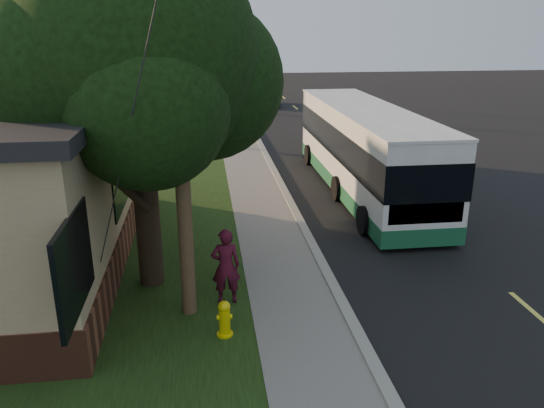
{
  "coord_description": "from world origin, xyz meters",
  "views": [
    {
      "loc": [
        -2.85,
        -9.07,
        5.85
      ],
      "look_at": [
        -1.19,
        3.64,
        1.5
      ],
      "focal_mm": 35.0,
      "sensor_mm": 36.0,
      "label": 1
    }
  ],
  "objects_px": {
    "fire_hydrant": "(225,319)",
    "skateboard_main": "(224,271)",
    "skateboarder": "(226,266)",
    "distant_car": "(269,97)",
    "bare_tree_far": "(199,81)",
    "bare_tree_near": "(189,103)",
    "utility_pole": "(177,94)",
    "leafy_tree": "(137,59)",
    "transit_bus": "(364,148)",
    "traffic_signal": "(243,61)"
  },
  "relations": [
    {
      "from": "fire_hydrant",
      "to": "skateboard_main",
      "type": "height_order",
      "value": "fire_hydrant"
    },
    {
      "from": "distant_car",
      "to": "transit_bus",
      "type": "bearing_deg",
      "value": -83.4
    },
    {
      "from": "utility_pole",
      "to": "distant_car",
      "type": "height_order",
      "value": "utility_pole"
    },
    {
      "from": "leafy_tree",
      "to": "bare_tree_near",
      "type": "height_order",
      "value": "leafy_tree"
    },
    {
      "from": "utility_pole",
      "to": "skateboard_main",
      "type": "distance_m",
      "value": 4.89
    },
    {
      "from": "fire_hydrant",
      "to": "utility_pole",
      "type": "relative_size",
      "value": 0.08
    },
    {
      "from": "leafy_tree",
      "to": "distant_car",
      "type": "bearing_deg",
      "value": 77.5
    },
    {
      "from": "skateboard_main",
      "to": "distant_car",
      "type": "distance_m",
      "value": 28.87
    },
    {
      "from": "fire_hydrant",
      "to": "skateboard_main",
      "type": "distance_m",
      "value": 2.75
    },
    {
      "from": "fire_hydrant",
      "to": "transit_bus",
      "type": "bearing_deg",
      "value": 58.86
    },
    {
      "from": "distant_car",
      "to": "fire_hydrant",
      "type": "bearing_deg",
      "value": -93.92
    },
    {
      "from": "bare_tree_near",
      "to": "skateboarder",
      "type": "distance_m",
      "value": 16.76
    },
    {
      "from": "fire_hydrant",
      "to": "bare_tree_near",
      "type": "bearing_deg",
      "value": 92.86
    },
    {
      "from": "transit_bus",
      "to": "skateboard_main",
      "type": "relative_size",
      "value": 12.46
    },
    {
      "from": "bare_tree_far",
      "to": "traffic_signal",
      "type": "bearing_deg",
      "value": 48.81
    },
    {
      "from": "fire_hydrant",
      "to": "utility_pole",
      "type": "xyz_separation_m",
      "value": [
        -0.71,
        0.99,
        4.2
      ]
    },
    {
      "from": "bare_tree_far",
      "to": "distant_car",
      "type": "bearing_deg",
      "value": 13.27
    },
    {
      "from": "leafy_tree",
      "to": "skateboard_main",
      "type": "bearing_deg",
      "value": 2.97
    },
    {
      "from": "fire_hydrant",
      "to": "transit_bus",
      "type": "distance_m",
      "value": 10.66
    },
    {
      "from": "leafy_tree",
      "to": "bare_tree_far",
      "type": "height_order",
      "value": "leafy_tree"
    },
    {
      "from": "bare_tree_near",
      "to": "distant_car",
      "type": "bearing_deg",
      "value": 66.8
    },
    {
      "from": "utility_pole",
      "to": "skateboarder",
      "type": "height_order",
      "value": "utility_pole"
    },
    {
      "from": "leafy_tree",
      "to": "bare_tree_near",
      "type": "distance_m",
      "value": 15.66
    },
    {
      "from": "transit_bus",
      "to": "skateboard_main",
      "type": "xyz_separation_m",
      "value": [
        -5.38,
        -6.33,
        -1.51
      ]
    },
    {
      "from": "transit_bus",
      "to": "skateboard_main",
      "type": "height_order",
      "value": "transit_bus"
    },
    {
      "from": "traffic_signal",
      "to": "transit_bus",
      "type": "bearing_deg",
      "value": -84.55
    },
    {
      "from": "utility_pole",
      "to": "skateboarder",
      "type": "distance_m",
      "value": 3.8
    },
    {
      "from": "skateboarder",
      "to": "distant_car",
      "type": "bearing_deg",
      "value": -101.58
    },
    {
      "from": "skateboard_main",
      "to": "fire_hydrant",
      "type": "bearing_deg",
      "value": -92.09
    },
    {
      "from": "bare_tree_far",
      "to": "distant_car",
      "type": "distance_m",
      "value": 5.47
    },
    {
      "from": "bare_tree_near",
      "to": "utility_pole",
      "type": "bearing_deg",
      "value": -89.34
    },
    {
      "from": "utility_pole",
      "to": "skateboard_main",
      "type": "xyz_separation_m",
      "value": [
        0.81,
        1.74,
        -4.5
      ]
    },
    {
      "from": "bare_tree_near",
      "to": "skateboard_main",
      "type": "relative_size",
      "value": 4.71
    },
    {
      "from": "skateboarder",
      "to": "skateboard_main",
      "type": "xyz_separation_m",
      "value": [
        0.0,
        1.42,
        -0.8
      ]
    },
    {
      "from": "fire_hydrant",
      "to": "bare_tree_far",
      "type": "distance_m",
      "value": 30.04
    },
    {
      "from": "skateboarder",
      "to": "skateboard_main",
      "type": "bearing_deg",
      "value": -92.71
    },
    {
      "from": "distant_car",
      "to": "utility_pole",
      "type": "bearing_deg",
      "value": -95.5
    },
    {
      "from": "leafy_tree",
      "to": "traffic_signal",
      "type": "xyz_separation_m",
      "value": [
        4.67,
        31.35,
        -2.0
      ]
    },
    {
      "from": "bare_tree_near",
      "to": "distant_car",
      "type": "distance_m",
      "value": 14.46
    },
    {
      "from": "skateboard_main",
      "to": "skateboarder",
      "type": "bearing_deg",
      "value": -90.0
    },
    {
      "from": "bare_tree_far",
      "to": "skateboard_main",
      "type": "relative_size",
      "value": 4.41
    },
    {
      "from": "traffic_signal",
      "to": "transit_bus",
      "type": "xyz_separation_m",
      "value": [
        2.38,
        -24.93,
        -1.52
      ]
    },
    {
      "from": "bare_tree_far",
      "to": "traffic_signal",
      "type": "height_order",
      "value": "traffic_signal"
    },
    {
      "from": "skateboarder",
      "to": "distant_car",
      "type": "relative_size",
      "value": 0.44
    },
    {
      "from": "utility_pole",
      "to": "traffic_signal",
      "type": "bearing_deg",
      "value": 83.42
    },
    {
      "from": "transit_bus",
      "to": "skateboard_main",
      "type": "bearing_deg",
      "value": -130.34
    },
    {
      "from": "utility_pole",
      "to": "transit_bus",
      "type": "xyz_separation_m",
      "value": [
        6.18,
        8.07,
        -2.99
      ]
    },
    {
      "from": "leafy_tree",
      "to": "bare_tree_near",
      "type": "bearing_deg",
      "value": 87.5
    },
    {
      "from": "utility_pole",
      "to": "leafy_tree",
      "type": "distance_m",
      "value": 1.94
    },
    {
      "from": "bare_tree_near",
      "to": "bare_tree_far",
      "type": "distance_m",
      "value": 12.01
    }
  ]
}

